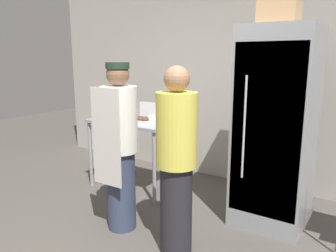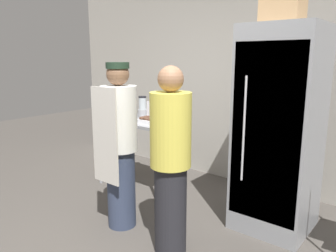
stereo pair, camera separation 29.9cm
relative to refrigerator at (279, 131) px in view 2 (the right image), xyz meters
The scene contains 8 objects.
back_wall 1.28m from the refrigerator, 126.21° to the left, with size 6.40×0.12×3.07m, color #ADA89E.
refrigerator is the anchor object (origin of this frame).
prep_counter 1.74m from the refrigerator, behind, with size 1.09×0.60×0.89m.
donut_box 1.50m from the refrigerator, behind, with size 0.25×0.20×0.25m.
blender_pitcher 1.85m from the refrigerator, behind, with size 0.13×0.13×0.27m.
cardboard_storage_box 1.08m from the refrigerator, 133.88° to the right, with size 0.35×0.27×0.23m.
person_baker 1.52m from the refrigerator, 141.27° to the right, with size 0.34×0.36×1.61m.
person_customer 1.13m from the refrigerator, 117.91° to the right, with size 0.34×0.34×1.59m.
Camera 2 is at (1.76, -1.55, 1.65)m, focal length 35.00 mm.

